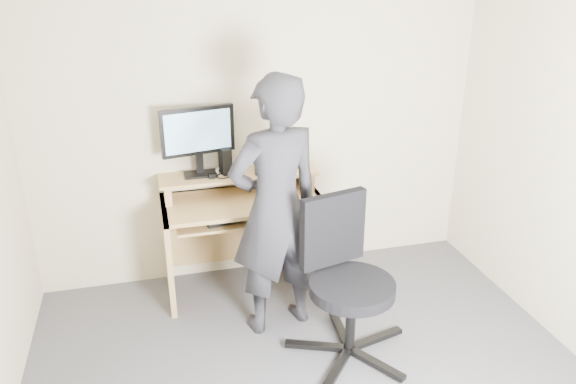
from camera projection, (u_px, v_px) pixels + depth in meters
name	position (u px, v px, depth m)	size (l,w,h in m)	color
back_wall	(259.00, 123.00, 4.32)	(3.50, 0.02, 2.50)	beige
desk	(242.00, 220.00, 4.34)	(1.20, 0.60, 0.91)	tan
monitor	(198.00, 135.00, 4.10)	(0.55, 0.16, 0.52)	black
external_drive	(225.00, 161.00, 4.23)	(0.07, 0.13, 0.20)	black
travel_mug	(262.00, 160.00, 4.25)	(0.08, 0.08, 0.19)	#BABABF
smartphone	(259.00, 172.00, 4.28)	(0.07, 0.13, 0.01)	black
charger	(212.00, 176.00, 4.16)	(0.04, 0.04, 0.04)	black
headphones	(226.00, 171.00, 4.27)	(0.16, 0.16, 0.02)	silver
keyboard	(235.00, 216.00, 4.13)	(0.46, 0.18, 0.03)	black
mouse	(287.00, 198.00, 4.17)	(0.10, 0.06, 0.04)	black
office_chair	(345.00, 274.00, 3.56)	(0.82, 0.80, 1.03)	black
person	(276.00, 208.00, 3.69)	(0.66, 0.43, 1.80)	black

